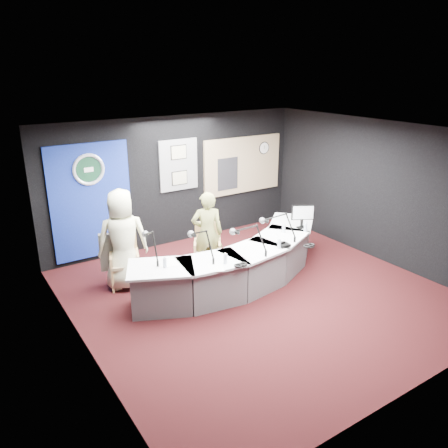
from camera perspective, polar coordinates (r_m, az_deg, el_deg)
ground at (r=7.99m, az=4.39°, el=-8.81°), size 6.00×6.00×0.00m
ceiling at (r=7.10m, az=4.99°, el=11.47°), size 6.00×6.00×0.02m
wall_back at (r=9.87m, az=-6.06°, el=5.47°), size 6.00×0.02×2.80m
wall_front at (r=5.57m, az=24.03°, el=-7.77°), size 6.00×0.02×2.80m
wall_left at (r=6.18m, az=-18.02°, el=-4.27°), size 0.02×6.00×2.80m
wall_right at (r=9.50m, az=19.20°, el=3.91°), size 0.02×6.00×2.80m
broadcast_desk at (r=8.19m, az=1.84°, el=-5.08°), size 4.50×1.90×0.75m
backdrop_panel at (r=9.20m, az=-16.49°, el=2.74°), size 1.60×0.05×2.30m
agency_seal at (r=9.01m, az=-16.82°, el=6.63°), size 0.63×0.07×0.63m
seal_center at (r=9.01m, az=-16.83°, el=6.64°), size 0.48×0.01×0.48m
pinboard at (r=9.78m, az=-5.79°, el=7.46°), size 0.90×0.04×1.10m
framed_photo_upper at (r=9.70m, az=-5.76°, el=9.05°), size 0.34×0.02×0.27m
framed_photo_lower at (r=9.82m, az=-5.65°, el=5.83°), size 0.34×0.02×0.27m
booth_window_frame at (r=10.70m, az=2.40°, el=7.50°), size 2.12×0.06×1.32m
booth_glow at (r=10.69m, az=2.43°, el=7.49°), size 2.00×0.02×1.20m
equipment_rack at (r=10.46m, az=0.46°, el=6.39°), size 0.55×0.02×0.75m
wall_clock at (r=10.96m, az=5.11°, el=9.60°), size 0.28×0.01×0.28m
armchair_left at (r=8.21m, az=-12.48°, el=-4.90°), size 0.65×0.65×0.91m
armchair_right at (r=8.56m, az=-2.11°, el=-3.52°), size 0.67×0.67×0.87m
draped_jacket at (r=8.32m, az=-13.81°, el=-3.42°), size 0.51×0.26×0.70m
person_man at (r=8.04m, az=-12.72°, el=-1.96°), size 1.00×0.78×1.81m
person_woman at (r=8.42m, az=-2.14°, el=-1.19°), size 0.70×0.61×1.61m
computer_monitor at (r=8.89m, az=9.91°, el=1.47°), size 0.37×0.23×0.28m
desk_phone at (r=8.03m, az=7.64°, el=-2.67°), size 0.20×0.16×0.05m
headphones_near at (r=8.10m, az=10.75°, el=-2.71°), size 0.21×0.21×0.03m
headphones_far at (r=7.22m, az=2.14°, el=-5.21°), size 0.21×0.21×0.03m
paper_stack at (r=7.39m, az=-6.82°, el=-4.88°), size 0.29×0.37×0.00m
notepad at (r=7.17m, az=-1.07°, el=-5.51°), size 0.33×0.39×0.00m
boom_mic_a at (r=7.44m, az=-9.27°, el=-2.32°), size 0.20×0.74×0.60m
boom_mic_b at (r=7.39m, az=-2.84°, el=-2.23°), size 0.18×0.74×0.60m
boom_mic_c at (r=7.59m, az=3.22°, el=-1.63°), size 0.43×0.66×0.60m
boom_mic_d at (r=8.21m, az=6.95°, el=-0.07°), size 0.49×0.61×0.60m
water_bottles at (r=7.83m, az=2.98°, el=-2.59°), size 3.13×0.64×0.18m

